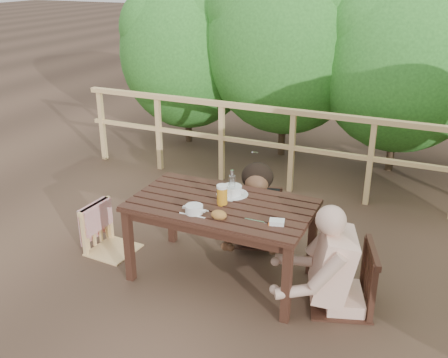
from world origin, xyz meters
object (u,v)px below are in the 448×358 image
at_px(chair_right, 345,251).
at_px(soup_near, 194,210).
at_px(bottle, 232,184).
at_px(butter_tub, 277,223).
at_px(chair_far, 258,197).
at_px(woman, 259,177).
at_px(chair_left, 110,211).
at_px(diner_right, 352,226).
at_px(bread_roll, 219,215).
at_px(soup_far, 232,191).
at_px(table, 222,241).
at_px(beer_glass, 222,195).

height_order(chair_right, soup_near, chair_right).
bearing_deg(bottle, butter_tub, -32.32).
relative_size(chair_far, woman, 0.70).
relative_size(woman, bottle, 5.18).
distance_m(chair_left, soup_near, 1.07).
height_order(chair_far, chair_right, chair_right).
distance_m(diner_right, soup_near, 1.21).
height_order(soup_near, bread_roll, soup_near).
bearing_deg(soup_far, soup_near, -106.47).
distance_m(soup_far, bottle, 0.10).
bearing_deg(soup_far, woman, 85.96).
height_order(table, woman, woman).
bearing_deg(soup_near, beer_glass, 62.13).
bearing_deg(diner_right, woman, 36.39).
bearing_deg(beer_glass, chair_far, 86.74).
bearing_deg(soup_far, butter_tub, -35.19).
xyz_separation_m(chair_far, diner_right, (1.01, -0.71, 0.25)).
bearing_deg(butter_tub, soup_near, 173.22).
bearing_deg(soup_far, bottle, -71.69).
bearing_deg(chair_left, chair_right, -84.91).
xyz_separation_m(diner_right, soup_far, (-1.05, 0.18, 0.02)).
height_order(woman, butter_tub, woman).
bearing_deg(bottle, soup_far, 108.31).
distance_m(table, soup_near, 0.48).
xyz_separation_m(chair_left, chair_right, (2.15, 0.05, 0.07)).
relative_size(chair_right, soup_far, 3.60).
bearing_deg(soup_far, beer_glass, -90.84).
bearing_deg(chair_far, chair_right, -51.22).
bearing_deg(beer_glass, butter_tub, -17.25).
height_order(table, bread_roll, bread_roll).
bearing_deg(beer_glass, diner_right, 1.33).
distance_m(table, diner_right, 1.12).
bearing_deg(woman, soup_near, 64.92).
bearing_deg(chair_far, beer_glass, -108.54).
height_order(chair_far, woman, woman).
height_order(soup_near, butter_tub, soup_near).
height_order(chair_far, beer_glass, chair_far).
relative_size(table, chair_far, 1.63).
distance_m(diner_right, butter_tub, 0.56).
height_order(soup_far, bottle, bottle).
bearing_deg(butter_tub, soup_far, 130.72).
height_order(table, soup_far, soup_far).
bearing_deg(chair_right, soup_far, -117.87).
xyz_separation_m(table, butter_tub, (0.54, -0.17, 0.37)).
distance_m(soup_near, bread_roll, 0.21).
relative_size(chair_far, soup_near, 3.86).
height_order(woman, diner_right, diner_right).
bearing_deg(table, woman, 85.97).
relative_size(soup_far, bottle, 1.07).
xyz_separation_m(bread_roll, bottle, (-0.06, 0.40, 0.09)).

